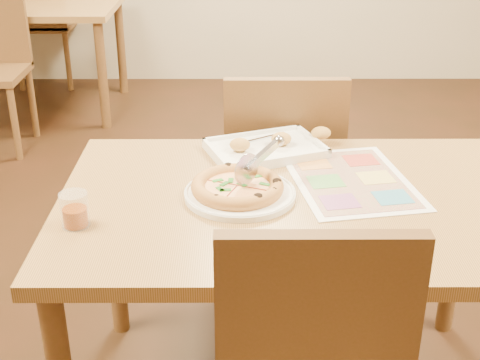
{
  "coord_description": "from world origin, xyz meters",
  "views": [
    {
      "loc": [
        -0.16,
        -1.62,
        1.54
      ],
      "look_at": [
        -0.16,
        0.01,
        0.77
      ],
      "focal_mm": 50.0,
      "sensor_mm": 36.0,
      "label": 1
    }
  ],
  "objects_px": {
    "bg_table": "(19,16)",
    "appetizer_tray": "(269,148)",
    "menu": "(351,180)",
    "dining_table": "(297,225)",
    "bg_chair_far": "(40,12)",
    "chair_far": "(283,160)",
    "glass_tumbler": "(75,212)",
    "plate": "(240,194)",
    "pizza_cutter": "(257,160)",
    "pizza": "(237,187)"
  },
  "relations": [
    {
      "from": "appetizer_tray",
      "to": "menu",
      "type": "bearing_deg",
      "value": -42.5
    },
    {
      "from": "bg_chair_far",
      "to": "plate",
      "type": "relative_size",
      "value": 1.55
    },
    {
      "from": "bg_table",
      "to": "bg_chair_far",
      "type": "xyz_separation_m",
      "value": [
        0.0,
        0.5,
        -0.07
      ]
    },
    {
      "from": "bg_table",
      "to": "appetizer_tray",
      "type": "relative_size",
      "value": 3.15
    },
    {
      "from": "menu",
      "to": "glass_tumbler",
      "type": "bearing_deg",
      "value": -160.56
    },
    {
      "from": "chair_far",
      "to": "menu",
      "type": "bearing_deg",
      "value": 107.82
    },
    {
      "from": "chair_far",
      "to": "pizza_cutter",
      "type": "distance_m",
      "value": 0.62
    },
    {
      "from": "bg_chair_far",
      "to": "pizza",
      "type": "height_order",
      "value": "bg_chair_far"
    },
    {
      "from": "bg_chair_far",
      "to": "glass_tumbler",
      "type": "height_order",
      "value": "bg_chair_far"
    },
    {
      "from": "glass_tumbler",
      "to": "plate",
      "type": "bearing_deg",
      "value": 21.12
    },
    {
      "from": "bg_table",
      "to": "plate",
      "type": "distance_m",
      "value": 3.15
    },
    {
      "from": "bg_chair_far",
      "to": "appetizer_tray",
      "type": "distance_m",
      "value": 3.36
    },
    {
      "from": "pizza_cutter",
      "to": "pizza",
      "type": "bearing_deg",
      "value": 168.7
    },
    {
      "from": "pizza_cutter",
      "to": "appetizer_tray",
      "type": "bearing_deg",
      "value": 36.16
    },
    {
      "from": "chair_far",
      "to": "bg_table",
      "type": "bearing_deg",
      "value": -53.95
    },
    {
      "from": "bg_table",
      "to": "appetizer_tray",
      "type": "bearing_deg",
      "value": -58.35
    },
    {
      "from": "plate",
      "to": "glass_tumbler",
      "type": "xyz_separation_m",
      "value": [
        -0.41,
        -0.16,
        0.03
      ]
    },
    {
      "from": "plate",
      "to": "menu",
      "type": "xyz_separation_m",
      "value": [
        0.32,
        0.1,
        -0.01
      ]
    },
    {
      "from": "bg_chair_far",
      "to": "pizza",
      "type": "relative_size",
      "value": 1.86
    },
    {
      "from": "chair_far",
      "to": "glass_tumbler",
      "type": "relative_size",
      "value": 5.29
    },
    {
      "from": "pizza_cutter",
      "to": "glass_tumbler",
      "type": "distance_m",
      "value": 0.5
    },
    {
      "from": "glass_tumbler",
      "to": "menu",
      "type": "height_order",
      "value": "glass_tumbler"
    },
    {
      "from": "plate",
      "to": "glass_tumbler",
      "type": "height_order",
      "value": "glass_tumbler"
    },
    {
      "from": "chair_far",
      "to": "bg_chair_far",
      "type": "bearing_deg",
      "value": -59.35
    },
    {
      "from": "dining_table",
      "to": "menu",
      "type": "height_order",
      "value": "menu"
    },
    {
      "from": "plate",
      "to": "glass_tumbler",
      "type": "bearing_deg",
      "value": -158.88
    },
    {
      "from": "pizza_cutter",
      "to": "menu",
      "type": "xyz_separation_m",
      "value": [
        0.27,
        0.06,
        -0.09
      ]
    },
    {
      "from": "bg_table",
      "to": "glass_tumbler",
      "type": "distance_m",
      "value": 3.13
    },
    {
      "from": "dining_table",
      "to": "pizza",
      "type": "distance_m",
      "value": 0.2
    },
    {
      "from": "dining_table",
      "to": "pizza_cutter",
      "type": "distance_m",
      "value": 0.21
    },
    {
      "from": "chair_far",
      "to": "bg_table",
      "type": "xyz_separation_m",
      "value": [
        -1.6,
        2.2,
        0.07
      ]
    },
    {
      "from": "menu",
      "to": "pizza_cutter",
      "type": "bearing_deg",
      "value": -167.35
    },
    {
      "from": "bg_table",
      "to": "plate",
      "type": "xyz_separation_m",
      "value": [
        1.44,
        -2.79,
        0.09
      ]
    },
    {
      "from": "dining_table",
      "to": "appetizer_tray",
      "type": "bearing_deg",
      "value": 102.02
    },
    {
      "from": "appetizer_tray",
      "to": "glass_tumbler",
      "type": "relative_size",
      "value": 4.65
    },
    {
      "from": "dining_table",
      "to": "pizza",
      "type": "height_order",
      "value": "pizza"
    },
    {
      "from": "bg_table",
      "to": "pizza_cutter",
      "type": "xyz_separation_m",
      "value": [
        1.49,
        -2.76,
        0.18
      ]
    },
    {
      "from": "dining_table",
      "to": "glass_tumbler",
      "type": "xyz_separation_m",
      "value": [
        -0.57,
        -0.15,
        0.12
      ]
    },
    {
      "from": "bg_table",
      "to": "pizza_cutter",
      "type": "height_order",
      "value": "pizza_cutter"
    },
    {
      "from": "dining_table",
      "to": "pizza",
      "type": "xyz_separation_m",
      "value": [
        -0.16,
        0.01,
        0.11
      ]
    },
    {
      "from": "chair_far",
      "to": "pizza_cutter",
      "type": "relative_size",
      "value": 3.58
    },
    {
      "from": "pizza",
      "to": "menu",
      "type": "height_order",
      "value": "pizza"
    },
    {
      "from": "dining_table",
      "to": "pizza_cutter",
      "type": "bearing_deg",
      "value": 158.48
    },
    {
      "from": "chair_far",
      "to": "glass_tumbler",
      "type": "bearing_deg",
      "value": 53.04
    },
    {
      "from": "bg_table",
      "to": "menu",
      "type": "distance_m",
      "value": 3.22
    },
    {
      "from": "bg_table",
      "to": "appetizer_tray",
      "type": "height_order",
      "value": "appetizer_tray"
    },
    {
      "from": "bg_chair_far",
      "to": "menu",
      "type": "distance_m",
      "value": 3.65
    },
    {
      "from": "dining_table",
      "to": "bg_chair_far",
      "type": "height_order",
      "value": "bg_chair_far"
    },
    {
      "from": "bg_table",
      "to": "menu",
      "type": "height_order",
      "value": "menu"
    },
    {
      "from": "plate",
      "to": "pizza",
      "type": "distance_m",
      "value": 0.02
    }
  ]
}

